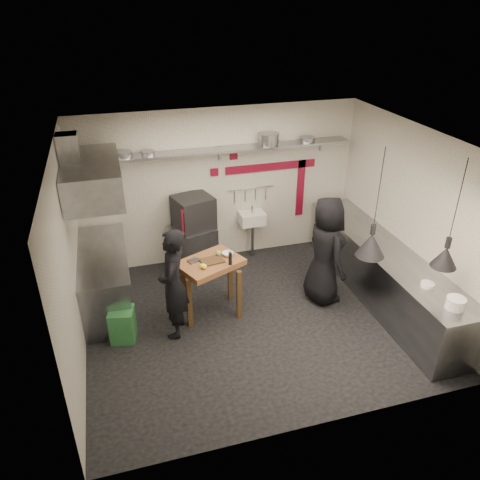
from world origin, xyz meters
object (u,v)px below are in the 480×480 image
object	(u,v)px
oven_stand	(192,248)
green_bin	(123,325)
chef_right	(325,251)
chef_left	(173,284)
prep_table	(211,287)
combi_oven	(193,213)

from	to	relation	value
oven_stand	green_bin	bearing A→B (deg)	-144.73
oven_stand	chef_right	distance (m)	2.45
chef_left	prep_table	bearing A→B (deg)	136.05
oven_stand	combi_oven	world-z (taller)	combi_oven
chef_left	combi_oven	bearing A→B (deg)	176.06
oven_stand	chef_right	bearing A→B (deg)	-55.78
chef_left	chef_right	bearing A→B (deg)	111.11
chef_right	chef_left	bearing A→B (deg)	90.17
chef_right	prep_table	bearing A→B (deg)	80.88
oven_stand	prep_table	distance (m)	1.40
combi_oven	chef_right	world-z (taller)	chef_right
green_bin	prep_table	xyz separation A→B (m)	(1.37, 0.29, 0.21)
green_bin	chef_right	bearing A→B (deg)	2.81
prep_table	chef_left	distance (m)	0.80
oven_stand	green_bin	world-z (taller)	oven_stand
green_bin	combi_oven	bearing A→B (deg)	50.48
combi_oven	green_bin	xyz separation A→B (m)	(-1.40, -1.70, -0.84)
prep_table	chef_left	world-z (taller)	chef_left
green_bin	chef_right	world-z (taller)	chef_right
combi_oven	green_bin	distance (m)	2.36
prep_table	chef_right	bearing A→B (deg)	-28.28
combi_oven	prep_table	xyz separation A→B (m)	(-0.03, -1.41, -0.63)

